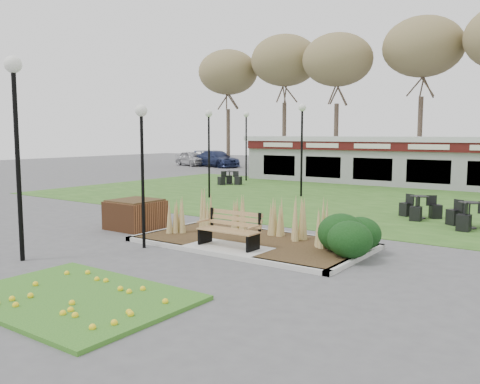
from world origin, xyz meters
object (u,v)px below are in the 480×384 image
Objects in this scene: brick_planter at (135,214)px; lamp_post_mid_left at (209,134)px; lamp_post_mid_right at (302,129)px; bistro_set_a at (230,180)px; lamp_post_near_left at (15,113)px; car_black at (293,168)px; lamp_post_far_left at (246,130)px; car_blue at (217,159)px; food_pavilion at (436,162)px; park_bench at (230,229)px; lamp_post_near_right at (142,144)px; bistro_set_b at (419,211)px; car_silver at (191,158)px; bistro_set_c at (469,219)px.

brick_planter is 0.36× the size of lamp_post_mid_left.
lamp_post_mid_right is 7.60m from bistro_set_a.
lamp_post_near_left reaches higher than bistro_set_a.
lamp_post_mid_left is 12.86m from car_black.
lamp_post_mid_right is at bearing -37.50° from lamp_post_far_left.
lamp_post_far_left is (-3.70, 8.39, 0.23)m from lamp_post_mid_left.
lamp_post_near_left is 0.93× the size of car_blue.
lamp_post_near_left is 12.76m from lamp_post_mid_left.
food_pavilion is at bearing -89.41° from car_black.
lamp_post_far_left is (-11.19, -2.96, 1.81)m from food_pavilion.
lamp_post_near_right is at bearing -153.76° from park_bench.
car_black is (0.57, 6.68, 0.39)m from bistro_set_a.
lamp_post_mid_left reaches higher than bistro_set_b.
food_pavilion reaches higher than brick_planter.
food_pavilion is at bearing 76.94° from brick_planter.
lamp_post_near_right is at bearing -117.06° from bistro_set_b.
lamp_post_near_right is 2.50× the size of bistro_set_b.
food_pavilion is 5.86× the size of lamp_post_mid_left.
brick_planter reaches higher than bistro_set_a.
food_pavilion reaches higher than car_black.
lamp_post_mid_left is 9.17m from lamp_post_far_left.
brick_planter reaches higher than bistro_set_b.
lamp_post_near_left is at bearing -126.30° from car_silver.
lamp_post_mid_right is (-1.99, 12.38, 0.50)m from lamp_post_near_right.
park_bench is at bearing -53.17° from bistro_set_a.
car_blue is (-10.25, 10.00, -2.53)m from lamp_post_far_left.
brick_planter is 19.49m from food_pavilion.
car_black is at bearing 105.57° from brick_planter.
brick_planter is 0.31× the size of lamp_post_near_left.
car_blue is at bearing 142.62° from bistro_set_c.
lamp_post_mid_right is (-4.12, -8.39, 1.81)m from food_pavilion.
lamp_post_mid_left is 25.26m from car_silver.
car_blue is (-11.46, 6.00, 0.08)m from car_black.
lamp_post_mid_right reaches higher than park_bench.
car_silver is (-13.45, 10.00, -2.58)m from lamp_post_far_left.
food_pavilion is 5.06× the size of lamp_post_near_left.
brick_planter is at bearing -144.55° from bistro_set_c.
lamp_post_mid_right reaches higher than bistro_set_c.
bistro_set_b is 30.40m from car_blue.
bistro_set_c is at bearing -105.23° from car_silver.
lamp_post_near_right is at bearing -80.85° from lamp_post_mid_right.
car_black is (-9.97, 20.75, 0.09)m from park_bench.
lamp_post_mid_right is at bearing -141.63° from car_black.
lamp_post_near_right is at bearing -60.91° from bistro_set_a.
brick_planter is at bearing -130.11° from car_blue.
bistro_set_c is at bearing -70.91° from food_pavilion.
car_black reaches higher than bistro_set_a.
lamp_post_near_left is at bearing -117.04° from bistro_set_b.
lamp_post_far_left is 1.08× the size of car_silver.
car_black is at bearing 101.31° from lamp_post_mid_left.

